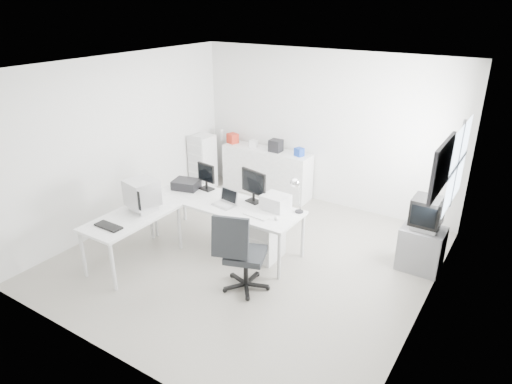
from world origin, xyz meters
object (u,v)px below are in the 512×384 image
Objects in this scene: office_chair at (246,251)px; tv_cabinet at (421,248)px; sideboard at (266,172)px; inkjet_printer at (186,184)px; main_desk at (226,224)px; crt_tv at (427,214)px; side_desk at (134,239)px; laptop at (224,199)px; filing_cabinet at (203,162)px; lcd_monitor_small at (206,177)px; lcd_monitor_large at (254,187)px; crt_monitor at (142,197)px; laser_printer at (276,202)px; drawer_pedestal at (266,239)px.

office_chair reaches higher than tv_cabinet.
inkjet_printer is at bearing -97.87° from sideboard.
crt_tv is at bearing 19.91° from main_desk.
office_chair reaches higher than sideboard.
side_desk is 4.52× the size of laptop.
side_desk is 2.94m from filing_cabinet.
crt_tv is at bearing -0.19° from inkjet_printer.
lcd_monitor_small is at bearing 125.00° from office_chair.
lcd_monitor_small is at bearing -49.04° from filing_cabinet.
laptop is at bearing -63.43° from main_desk.
lcd_monitor_large is (0.35, 0.25, 0.62)m from main_desk.
crt_monitor is at bearing 163.20° from office_chair.
inkjet_printer is 0.36× the size of office_chair.
sideboard is at bearing 68.02° from inkjet_printer.
inkjet_printer is 0.94× the size of lcd_monitor_small.
tv_cabinet is 0.54m from crt_tv.
crt_monitor reaches higher than inkjet_printer.
crt_tv is (1.96, 0.76, 0.01)m from laser_printer.
lcd_monitor_large is at bearing 54.25° from crt_monitor.
crt_monitor is (-1.60, -1.07, 0.10)m from laser_printer.
office_chair reaches higher than filing_cabinet.
inkjet_printer is 3.67m from crt_tv.
inkjet_printer reaches higher than drawer_pedestal.
inkjet_printer is 1.22m from lcd_monitor_large.
crt_monitor is at bearing -95.39° from sideboard.
sideboard reaches higher than drawer_pedestal.
drawer_pedestal is at bearing -102.48° from laser_printer.
filing_cabinet is (-1.84, 1.78, -0.30)m from laptop.
inkjet_printer is 1.60m from laser_printer.
sideboard is (0.28, 2.04, -0.37)m from inkjet_printer.
side_desk is at bearing -123.90° from laptop.
office_chair reaches higher than side_desk.
sideboard is at bearing 160.64° from tv_cabinet.
laptop is 0.17× the size of sideboard.
lcd_monitor_small reaches higher than side_desk.
laptop is 2.35m from sideboard.
crt_tv is at bearing 0.00° from tv_cabinet.
laptop is at bearing -44.02° from filing_cabinet.
crt_tv is at bearing 30.31° from side_desk.
laptop reaches higher than drawer_pedestal.
side_desk is at bearing 171.34° from office_chair.
main_desk is at bearing -16.40° from lcd_monitor_small.
crt_tv is at bearing 30.22° from laptop.
laptop reaches higher than main_desk.
lcd_monitor_large reaches higher than crt_monitor.
lcd_monitor_large is (0.90, 0.00, 0.03)m from lcd_monitor_small.
lcd_monitor_large is 2.56m from tv_cabinet.
inkjet_printer is (-0.85, 0.10, 0.45)m from main_desk.
filing_cabinet is at bearing 159.21° from lcd_monitor_large.
office_chair is at bearing -40.63° from inkjet_printer.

